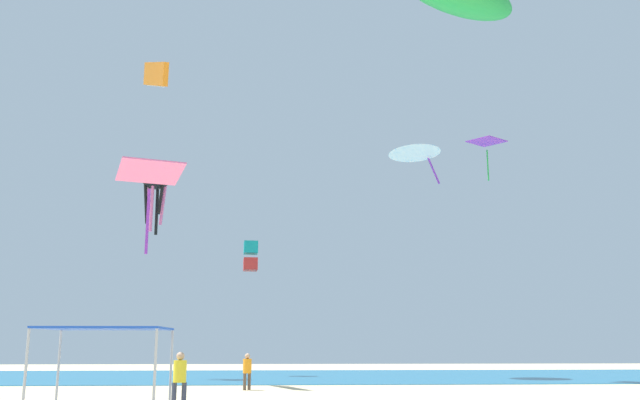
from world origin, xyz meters
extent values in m
cube|color=#1E6B93|center=(0.00, 26.81, 0.01)|extent=(110.00, 20.13, 0.03)
cylinder|color=#B2B2B7|center=(-8.20, -2.18, 1.25)|extent=(0.07, 0.07, 2.49)
cylinder|color=#B2B2B7|center=(-5.03, -2.18, 1.25)|extent=(0.07, 0.07, 2.49)
cylinder|color=#B2B2B7|center=(-8.20, 0.38, 1.25)|extent=(0.07, 0.07, 2.49)
cylinder|color=#B2B2B7|center=(-5.03, 0.38, 1.25)|extent=(0.07, 0.07, 2.49)
cube|color=blue|center=(-6.61, -0.90, 2.52)|extent=(3.24, 2.63, 0.06)
cylinder|color=#33384C|center=(-5.12, 3.99, 0.42)|extent=(0.16, 0.16, 0.84)
cylinder|color=#33384C|center=(-5.44, 3.92, 0.42)|extent=(0.16, 0.16, 0.84)
cylinder|color=yellow|center=(-5.28, 3.96, 1.20)|extent=(0.44, 0.44, 0.73)
sphere|color=tan|center=(-5.28, 3.96, 1.70)|extent=(0.27, 0.27, 0.27)
cylinder|color=brown|center=(-3.55, 12.99, 0.38)|extent=(0.15, 0.15, 0.76)
cylinder|color=brown|center=(-3.36, 13.21, 0.38)|extent=(0.15, 0.15, 0.76)
cylinder|color=orange|center=(-3.46, 13.10, 1.09)|extent=(0.40, 0.40, 0.66)
sphere|color=tan|center=(-3.46, 13.10, 1.55)|extent=(0.25, 0.25, 0.25)
cube|color=purple|center=(10.89, 20.72, 14.59)|extent=(2.62, 2.62, 0.11)
cylinder|color=green|center=(10.89, 20.72, 13.04)|extent=(0.12, 0.12, 1.99)
cone|color=white|center=(7.10, 24.87, 15.23)|extent=(4.81, 4.83, 0.96)
cylinder|color=purple|center=(8.48, 25.54, 14.08)|extent=(0.75, 1.35, 2.54)
ellipsoid|color=black|center=(-10.22, 24.15, 12.67)|extent=(2.50, 2.50, 1.29)
cylinder|color=black|center=(-9.79, 23.82, 11.28)|extent=(0.36, 0.32, 2.00)
cylinder|color=pink|center=(-9.72, 24.36, 10.98)|extent=(0.44, 0.30, 2.59)
cylinder|color=black|center=(-10.16, 24.69, 10.68)|extent=(0.24, 0.51, 3.18)
cylinder|color=pink|center=(-10.66, 24.48, 11.28)|extent=(0.36, 0.32, 2.00)
cylinder|color=black|center=(-10.73, 23.93, 10.98)|extent=(0.44, 0.30, 2.59)
cylinder|color=pink|center=(-10.29, 23.60, 10.68)|extent=(0.24, 0.51, 3.18)
cube|color=orange|center=(-9.35, 17.88, 17.48)|extent=(2.21, 4.26, 2.78)
cube|color=white|center=(-9.35, 17.88, 16.87)|extent=(1.65, 3.21, 1.53)
cube|color=teal|center=(-4.07, 27.60, 8.68)|extent=(1.06, 1.09, 0.89)
cube|color=red|center=(-4.07, 27.60, 7.51)|extent=(1.06, 1.09, 0.89)
cube|color=pink|center=(-6.73, 4.55, 8.27)|extent=(2.83, 2.82, 0.38)
cylinder|color=purple|center=(-6.73, 4.55, 6.43)|extent=(0.13, 0.13, 2.37)
camera|label=1|loc=(-1.88, -20.00, 2.11)|focal=38.45mm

